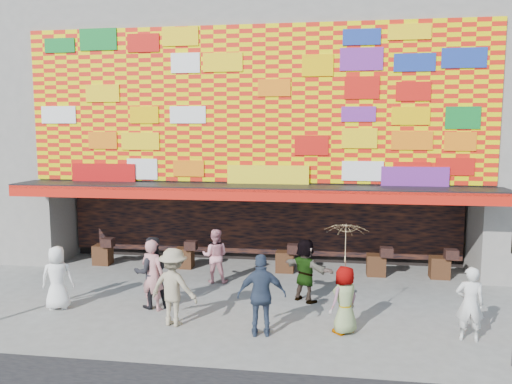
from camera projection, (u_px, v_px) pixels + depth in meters
The scene contains 12 objects.
ground at pixel (229, 321), 12.47m from camera, with size 90.00×90.00×0.00m, color slate.
shop_building at pixel (269, 118), 19.85m from camera, with size 15.20×9.40×10.00m.
ped_a at pixel (57, 278), 13.26m from camera, with size 0.83×0.54×1.70m, color white.
ped_b at pixel (153, 275), 13.19m from camera, with size 0.69×0.46×1.90m, color tan.
ped_c at pixel (152, 272), 13.37m from camera, with size 0.94×0.73×1.93m, color black.
ped_d at pixel (174, 287), 12.15m from camera, with size 1.24×0.71×1.91m, color gray.
ped_e at pixel (262, 295), 11.50m from camera, with size 1.13×0.47×1.94m, color #313E55.
ped_f at pixel (305, 270), 13.85m from camera, with size 1.64×0.52×1.77m, color gray.
ped_g at pixel (345, 300), 11.67m from camera, with size 0.79×0.51×1.61m, color gray.
ped_h at pixel (470, 304), 11.25m from camera, with size 0.63×0.41×1.72m, color silver.
ped_i at pixel (215, 256), 15.60m from camera, with size 0.82×0.64×1.69m, color pink.
parasol at pixel (346, 243), 11.50m from camera, with size 1.28×1.30×1.88m.
Camera 1 is at (2.40, -11.75, 4.75)m, focal length 35.00 mm.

